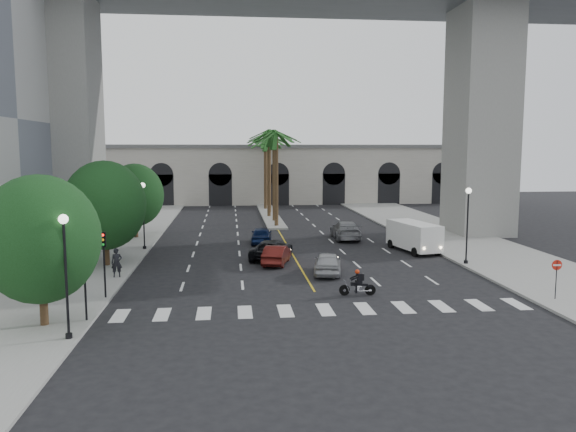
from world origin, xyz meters
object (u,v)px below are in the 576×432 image
object	(u,v)px
car_d	(346,230)
car_c	(272,249)
lamp_post_left_far	(143,210)
car_b	(277,255)
cargo_van	(414,236)
pedestrian_b	(17,266)
lamp_post_left_near	(66,266)
traffic_signal_near	(84,270)
pedestrian_a	(117,263)
car_e	(261,235)
car_a	(328,263)
do_not_enter_sign	(557,271)
lamp_post_right	(468,219)
traffic_signal_far	(104,253)
motorcycle_rider	(359,284)

from	to	relation	value
car_d	car_c	bearing A→B (deg)	51.69
lamp_post_left_far	car_c	size ratio (longest dim) A/B	1.08
car_b	cargo_van	distance (m)	11.60
pedestrian_b	car_d	bearing A→B (deg)	68.15
lamp_post_left_near	traffic_signal_near	xyz separation A→B (m)	(0.10, 2.50, -0.71)
car_d	pedestrian_a	bearing A→B (deg)	41.61
car_e	car_c	bearing A→B (deg)	98.09
car_b	pedestrian_b	size ratio (longest dim) A/B	2.17
car_a	pedestrian_b	size ratio (longest dim) A/B	2.24
cargo_van	do_not_enter_sign	world-z (taller)	cargo_van
lamp_post_left_far	do_not_enter_sign	xyz separation A→B (m)	(23.65, -17.28, -1.60)
traffic_signal_near	car_e	size ratio (longest dim) A/B	0.87
lamp_post_right	car_b	world-z (taller)	lamp_post_right
traffic_signal_far	car_a	bearing A→B (deg)	20.98
car_d	do_not_enter_sign	distance (m)	22.28
pedestrian_a	car_b	bearing A→B (deg)	7.41
traffic_signal_near	car_d	bearing A→B (deg)	53.20
traffic_signal_far	do_not_enter_sign	bearing A→B (deg)	-6.74
traffic_signal_near	car_c	distance (m)	17.30
pedestrian_b	cargo_van	bearing A→B (deg)	52.16
lamp_post_left_far	car_b	size ratio (longest dim) A/B	1.32
car_a	car_d	size ratio (longest dim) A/B	0.76
lamp_post_left_near	cargo_van	xyz separation A→B (m)	(20.91, 18.40, -1.95)
cargo_van	traffic_signal_far	bearing A→B (deg)	-161.90
car_e	lamp_post_left_near	bearing A→B (deg)	73.15
car_c	traffic_signal_far	bearing A→B (deg)	66.10
traffic_signal_near	motorcycle_rider	world-z (taller)	traffic_signal_near
motorcycle_rider	car_c	xyz separation A→B (m)	(-3.96, 10.73, 0.04)
car_c	car_e	world-z (taller)	car_e
car_c	cargo_van	bearing A→B (deg)	-152.49
cargo_van	car_a	bearing A→B (deg)	-150.53
traffic_signal_far	lamp_post_right	bearing A→B (deg)	15.98
lamp_post_left_near	car_e	size ratio (longest dim) A/B	1.28
car_c	car_e	xyz separation A→B (m)	(-0.37, 6.66, 0.02)
pedestrian_a	car_c	bearing A→B (deg)	17.17
lamp_post_right	car_b	distance (m)	13.27
car_a	traffic_signal_far	bearing A→B (deg)	32.08
car_b	cargo_van	xyz separation A→B (m)	(11.01, 3.61, 0.60)
pedestrian_a	motorcycle_rider	bearing A→B (deg)	-32.46
car_b	cargo_van	size ratio (longest dim) A/B	0.72
lamp_post_left_far	car_c	world-z (taller)	lamp_post_left_far
motorcycle_rider	car_e	distance (m)	17.92
lamp_post_right	car_d	world-z (taller)	lamp_post_right
car_e	cargo_van	xyz separation A→B (m)	(11.58, -5.02, 0.56)
traffic_signal_far	cargo_van	xyz separation A→B (m)	(20.81, 11.90, -1.24)
car_c	pedestrian_b	world-z (taller)	pedestrian_b
lamp_post_left_far	lamp_post_left_near	bearing A→B (deg)	-90.00
lamp_post_right	car_e	size ratio (longest dim) A/B	1.28
car_e	pedestrian_b	size ratio (longest dim) A/B	2.23
car_c	pedestrian_a	distance (m)	11.35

